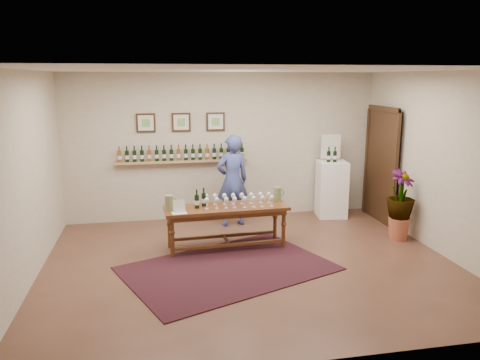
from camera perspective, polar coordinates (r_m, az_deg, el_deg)
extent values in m
plane|color=#4E3322|center=(7.03, 1.25, -10.18)|extent=(6.00, 6.00, 0.00)
plane|color=beige|center=(9.04, -2.04, 4.12)|extent=(6.00, 0.00, 6.00)
plane|color=beige|center=(4.28, 8.41, -5.36)|extent=(6.00, 0.00, 6.00)
plane|color=beige|center=(6.68, -24.75, 0.03)|extent=(0.00, 5.00, 5.00)
plane|color=beige|center=(7.81, 23.37, 1.81)|extent=(0.00, 5.00, 5.00)
plane|color=white|center=(6.49, 1.37, 13.29)|extent=(6.00, 6.00, 0.00)
cube|color=tan|center=(8.91, -7.03, 2.28)|extent=(2.50, 0.16, 0.04)
cube|color=black|center=(9.27, 17.04, 1.60)|extent=(0.10, 1.00, 2.10)
cube|color=#321E10|center=(9.25, 16.77, 1.59)|extent=(0.04, 1.12, 2.22)
cube|color=#321E10|center=(8.86, -11.41, 6.84)|extent=(0.35, 0.03, 0.35)
cube|color=silver|center=(8.84, -11.42, 6.83)|extent=(0.28, 0.01, 0.28)
cube|color=#78AB55|center=(8.83, -11.42, 6.83)|extent=(0.15, 0.00, 0.15)
cube|color=#321E10|center=(8.87, -7.19, 7.00)|extent=(0.35, 0.03, 0.35)
cube|color=silver|center=(8.86, -7.18, 6.99)|extent=(0.28, 0.01, 0.28)
cube|color=#78AB55|center=(8.85, -7.18, 6.99)|extent=(0.15, 0.00, 0.15)
cube|color=#321E10|center=(8.94, -3.00, 7.12)|extent=(0.35, 0.03, 0.35)
cube|color=silver|center=(8.92, -2.98, 7.11)|extent=(0.28, 0.01, 0.28)
cube|color=#78AB55|center=(8.92, -2.98, 7.10)|extent=(0.15, 0.00, 0.15)
cube|color=#4D170D|center=(6.85, -1.45, -10.72)|extent=(3.34, 2.81, 0.02)
cube|color=#4F2813|center=(7.45, -1.68, -3.42)|extent=(1.99, 0.72, 0.05)
cube|color=#4F2813|center=(7.47, -1.68, -3.88)|extent=(1.88, 0.61, 0.09)
cylinder|color=#4F2813|center=(7.22, -8.27, -6.96)|extent=(0.07, 0.07, 0.64)
cylinder|color=#4F2813|center=(7.58, 5.33, -5.95)|extent=(0.07, 0.07, 0.64)
cylinder|color=#4F2813|center=(7.64, -8.60, -5.88)|extent=(0.07, 0.07, 0.64)
cylinder|color=#4F2813|center=(7.98, 4.29, -4.98)|extent=(0.07, 0.07, 0.64)
cube|color=#4F2813|center=(7.41, -1.29, -7.92)|extent=(1.78, 0.13, 0.04)
cube|color=#4F2813|center=(7.82, -2.00, -6.82)|extent=(1.78, 0.13, 0.04)
cube|color=#4F2813|center=(7.62, -1.65, -7.36)|extent=(0.07, 0.45, 0.04)
cube|color=silver|center=(7.13, -7.44, -3.21)|extent=(0.23, 0.18, 0.20)
cube|color=white|center=(9.39, 11.09, -1.08)|extent=(0.62, 0.62, 1.10)
cube|color=silver|center=(9.39, 11.00, 4.00)|extent=(0.39, 0.08, 0.53)
cone|color=#AE573A|center=(8.42, 18.76, -5.63)|extent=(0.36, 0.36, 0.38)
imported|color=#1B3616|center=(8.28, 19.00, -2.21)|extent=(0.74, 0.74, 0.66)
imported|color=#3C498E|center=(8.58, -0.94, -0.07)|extent=(0.68, 0.52, 1.70)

